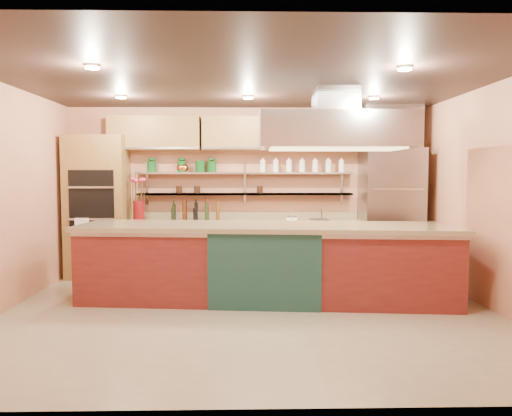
{
  "coord_description": "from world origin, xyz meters",
  "views": [
    {
      "loc": [
        -0.05,
        -5.98,
        1.7
      ],
      "look_at": [
        0.11,
        1.0,
        1.21
      ],
      "focal_mm": 35.0,
      "sensor_mm": 36.0,
      "label": 1
    }
  ],
  "objects_px": {
    "copper_kettle": "(183,168)",
    "kitchen_scale": "(292,217)",
    "refrigerator": "(391,213)",
    "green_canister": "(200,167)",
    "flower_vase": "(139,211)",
    "island": "(267,263)"
  },
  "relations": [
    {
      "from": "refrigerator",
      "to": "green_canister",
      "type": "relative_size",
      "value": 11.03
    },
    {
      "from": "refrigerator",
      "to": "green_canister",
      "type": "xyz_separation_m",
      "value": [
        -3.14,
        0.23,
        0.76
      ]
    },
    {
      "from": "refrigerator",
      "to": "green_canister",
      "type": "height_order",
      "value": "refrigerator"
    },
    {
      "from": "refrigerator",
      "to": "flower_vase",
      "type": "bearing_deg",
      "value": 179.86
    },
    {
      "from": "copper_kettle",
      "to": "kitchen_scale",
      "type": "bearing_deg",
      "value": -6.99
    },
    {
      "from": "copper_kettle",
      "to": "green_canister",
      "type": "relative_size",
      "value": 0.98
    },
    {
      "from": "kitchen_scale",
      "to": "green_canister",
      "type": "xyz_separation_m",
      "value": [
        -1.51,
        0.22,
        0.83
      ]
    },
    {
      "from": "island",
      "to": "flower_vase",
      "type": "xyz_separation_m",
      "value": [
        -2.02,
        1.56,
        0.58
      ]
    },
    {
      "from": "refrigerator",
      "to": "copper_kettle",
      "type": "distance_m",
      "value": 3.51
    },
    {
      "from": "copper_kettle",
      "to": "green_canister",
      "type": "height_order",
      "value": "green_canister"
    },
    {
      "from": "island",
      "to": "flower_vase",
      "type": "height_order",
      "value": "flower_vase"
    },
    {
      "from": "island",
      "to": "refrigerator",
      "type": "bearing_deg",
      "value": 41.87
    },
    {
      "from": "kitchen_scale",
      "to": "flower_vase",
      "type": "bearing_deg",
      "value": -166.2
    },
    {
      "from": "refrigerator",
      "to": "kitchen_scale",
      "type": "bearing_deg",
      "value": 179.65
    },
    {
      "from": "kitchen_scale",
      "to": "green_canister",
      "type": "height_order",
      "value": "green_canister"
    },
    {
      "from": "refrigerator",
      "to": "copper_kettle",
      "type": "height_order",
      "value": "refrigerator"
    },
    {
      "from": "flower_vase",
      "to": "green_canister",
      "type": "bearing_deg",
      "value": 12.6
    },
    {
      "from": "refrigerator",
      "to": "island",
      "type": "height_order",
      "value": "refrigerator"
    },
    {
      "from": "flower_vase",
      "to": "kitchen_scale",
      "type": "bearing_deg",
      "value": 0.0
    },
    {
      "from": "green_canister",
      "to": "copper_kettle",
      "type": "bearing_deg",
      "value": 180.0
    },
    {
      "from": "refrigerator",
      "to": "flower_vase",
      "type": "relative_size",
      "value": 6.51
    },
    {
      "from": "refrigerator",
      "to": "copper_kettle",
      "type": "relative_size",
      "value": 11.27
    }
  ]
}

